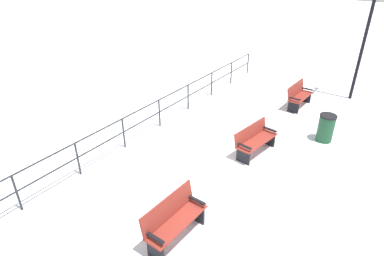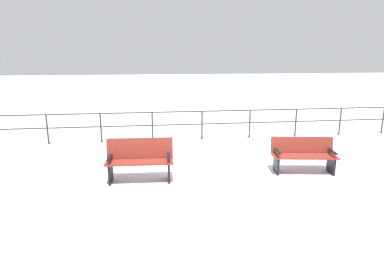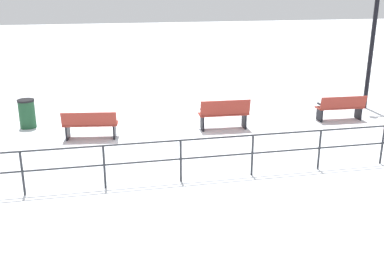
% 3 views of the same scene
% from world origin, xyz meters
% --- Properties ---
extents(ground_plane, '(80.00, 80.00, 0.00)m').
position_xyz_m(ground_plane, '(0.00, 0.00, 0.00)').
color(ground_plane, white).
rests_on(ground_plane, ground).
extents(bench_second, '(0.58, 1.53, 0.96)m').
position_xyz_m(bench_second, '(-0.09, -1.96, 0.50)').
color(bench_second, maroon).
rests_on(bench_second, ground).
extents(bench_third, '(0.75, 1.59, 0.84)m').
position_xyz_m(bench_third, '(-0.15, 1.98, 0.44)').
color(bench_third, maroon).
rests_on(bench_third, ground).
extents(waterfront_railing, '(0.05, 16.68, 0.99)m').
position_xyz_m(waterfront_railing, '(-3.50, 0.00, 0.66)').
color(waterfront_railing, '#26282D').
rests_on(waterfront_railing, ground).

